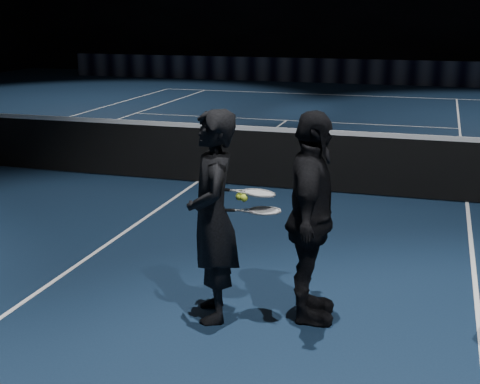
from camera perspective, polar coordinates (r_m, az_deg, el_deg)
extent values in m
plane|color=#0D1C31|center=(10.73, -3.63, 0.86)|extent=(36.00, 36.00, 0.00)
cube|color=black|center=(10.62, -3.67, 3.21)|extent=(12.80, 0.02, 0.86)
cube|color=white|center=(10.54, -3.72, 5.68)|extent=(12.80, 0.03, 0.07)
cube|color=black|center=(25.59, 8.63, 10.17)|extent=(22.00, 0.15, 0.90)
imported|color=black|center=(5.80, -2.35, -2.13)|extent=(0.68, 0.80, 1.87)
imported|color=black|center=(5.79, 6.07, -2.25)|extent=(0.59, 1.15, 1.87)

